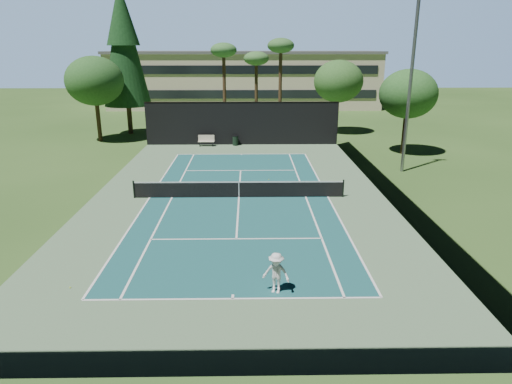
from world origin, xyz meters
The scene contains 22 objects.
ground centered at (0.00, 0.00, 0.00)m, with size 160.00×160.00×0.00m, color #2F521E.
apron_slab centered at (0.00, 0.00, 0.01)m, with size 18.00×32.00×0.01m, color #597A55.
court_surface centered at (0.00, 0.00, 0.01)m, with size 10.97×23.77×0.01m, color #1A5253.
court_lines centered at (0.00, 0.00, 0.02)m, with size 11.07×23.87×0.01m.
tennis_net centered at (0.00, 0.00, 0.56)m, with size 12.90×0.10×1.10m.
fence centered at (0.00, 0.06, 2.01)m, with size 18.04×32.05×4.03m.
player centered at (1.61, -11.41, 0.80)m, with size 1.04×0.60×1.61m, color white.
tennis_ball_a centered at (-6.25, -10.98, 0.03)m, with size 0.06×0.06×0.06m, color #BCDC32.
tennis_ball_b centered at (-2.73, 1.81, 0.03)m, with size 0.07×0.07×0.07m, color #E7EF36.
tennis_ball_c centered at (2.00, 3.88, 0.04)m, with size 0.08×0.08×0.08m, color #BACE2E.
tennis_ball_d centered at (-5.48, 5.05, 0.03)m, with size 0.06×0.06×0.06m, color #B4CC2E.
park_bench centered at (-3.34, 15.42, 0.55)m, with size 1.50×0.45×1.02m.
trash_bin centered at (-0.63, 15.62, 0.48)m, with size 0.56×0.56×0.95m.
pine_tree centered at (-12.00, 22.00, 9.55)m, with size 4.80×4.80×15.00m.
palm_a centered at (-2.00, 24.00, 8.19)m, with size 2.80×2.80×9.32m.
palm_b centered at (1.50, 26.00, 7.36)m, with size 2.80×2.80×8.42m.
palm_c centered at (4.00, 23.00, 8.60)m, with size 2.80×2.80×9.77m.
decid_tree_a centered at (10.00, 22.00, 5.42)m, with size 5.12×5.12×7.62m.
decid_tree_b centered at (14.00, 12.00, 5.08)m, with size 4.80×4.80×7.14m.
decid_tree_c centered at (-14.00, 18.00, 5.76)m, with size 5.44×5.44×8.09m.
campus_building centered at (0.00, 45.98, 4.21)m, with size 40.50×12.50×8.30m.
light_pole centered at (12.00, 6.00, 6.46)m, with size 0.90×0.25×12.22m.
Camera 1 is at (0.62, -26.61, 8.80)m, focal length 32.00 mm.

